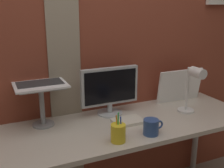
% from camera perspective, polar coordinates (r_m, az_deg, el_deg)
% --- Properties ---
extents(brick_wall_back, '(3.55, 0.16, 2.41)m').
position_cam_1_polar(brick_wall_back, '(1.98, -7.05, 7.42)').
color(brick_wall_back, brown).
rests_on(brick_wall_back, ground_plane).
extents(desk, '(1.92, 0.62, 0.74)m').
position_cam_1_polar(desk, '(1.87, 1.29, -10.46)').
color(desk, beige).
rests_on(desk, ground_plane).
extents(monitor, '(0.42, 0.18, 0.34)m').
position_cam_1_polar(monitor, '(1.94, -0.46, -0.96)').
color(monitor, '#ADB2B7').
rests_on(monitor, desk).
extents(laptop_stand, '(0.28, 0.22, 0.27)m').
position_cam_1_polar(laptop_stand, '(1.81, -14.34, -3.07)').
color(laptop_stand, gray).
rests_on(laptop_stand, desk).
extents(laptop, '(0.32, 0.28, 0.22)m').
position_cam_1_polar(laptop, '(1.83, -15.02, 1.82)').
color(laptop, white).
rests_on(laptop, laptop_stand).
extents(whiteboard_panel, '(0.40, 0.05, 0.26)m').
position_cam_1_polar(whiteboard_panel, '(2.29, 13.83, -0.30)').
color(whiteboard_panel, white).
rests_on(whiteboard_panel, desk).
extents(desk_lamp, '(0.12, 0.20, 0.35)m').
position_cam_1_polar(desk_lamp, '(2.01, 16.35, -0.26)').
color(desk_lamp, white).
rests_on(desk_lamp, desk).
extents(pen_cup, '(0.09, 0.09, 0.18)m').
position_cam_1_polar(pen_cup, '(1.60, 1.28, -10.05)').
color(pen_cup, yellow).
rests_on(pen_cup, desk).
extents(coffee_mug, '(0.13, 0.09, 0.10)m').
position_cam_1_polar(coffee_mug, '(1.70, 8.10, -8.76)').
color(coffee_mug, '#2D4C8C').
rests_on(coffee_mug, desk).
extents(paper_clutter_stack, '(0.20, 0.14, 0.02)m').
position_cam_1_polar(paper_clutter_stack, '(1.86, 3.26, -7.64)').
color(paper_clutter_stack, silver).
rests_on(paper_clutter_stack, desk).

